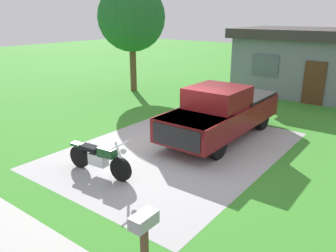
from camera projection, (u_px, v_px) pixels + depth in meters
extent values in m
plane|color=#39872A|center=(177.00, 149.00, 11.11)|extent=(80.00, 80.00, 0.00)
cube|color=#A4A4A4|center=(177.00, 149.00, 11.11)|extent=(5.92, 8.29, 0.01)
cylinder|color=black|center=(121.00, 169.00, 8.93)|extent=(0.67, 0.17, 0.66)
cylinder|color=black|center=(80.00, 157.00, 9.72)|extent=(0.67, 0.17, 0.66)
cube|color=silver|center=(98.00, 160.00, 9.31)|extent=(0.58, 0.30, 0.32)
cube|color=#194723|center=(107.00, 152.00, 9.03)|extent=(0.54, 0.30, 0.24)
cube|color=black|center=(90.00, 148.00, 9.38)|extent=(0.62, 0.32, 0.12)
cube|color=#194723|center=(78.00, 145.00, 9.61)|extent=(0.49, 0.24, 0.08)
cylinder|color=silver|center=(120.00, 157.00, 8.81)|extent=(0.33, 0.08, 0.77)
cylinder|color=silver|center=(120.00, 145.00, 8.71)|extent=(0.09, 0.70, 0.04)
sphere|color=silver|center=(123.00, 151.00, 8.69)|extent=(0.16, 0.16, 0.16)
cylinder|color=black|center=(217.00, 145.00, 10.31)|extent=(0.30, 0.84, 0.84)
cylinder|color=black|center=(174.00, 134.00, 11.25)|extent=(0.30, 0.84, 0.84)
cylinder|color=black|center=(262.00, 118.00, 12.96)|extent=(0.30, 0.84, 0.84)
cylinder|color=black|center=(224.00, 111.00, 13.90)|extent=(0.30, 0.84, 0.84)
cube|color=maroon|center=(222.00, 115.00, 12.02)|extent=(2.01, 5.60, 0.80)
cube|color=maroon|center=(194.00, 120.00, 10.53)|extent=(1.90, 1.90, 0.20)
cube|color=maroon|center=(217.00, 97.00, 11.48)|extent=(1.80, 1.90, 0.70)
cube|color=#3F4C56|center=(205.00, 105.00, 10.91)|extent=(1.70, 0.16, 0.60)
cube|color=black|center=(241.00, 100.00, 13.12)|extent=(1.90, 2.40, 0.50)
cube|color=black|center=(176.00, 137.00, 9.92)|extent=(1.70, 0.10, 0.64)
cube|color=#4C3823|center=(145.00, 252.00, 5.51)|extent=(0.10, 0.10, 1.10)
cube|color=gray|center=(144.00, 220.00, 5.32)|extent=(0.26, 0.48, 0.22)
cylinder|color=brown|center=(133.00, 67.00, 19.17)|extent=(0.36, 0.36, 2.78)
sphere|color=#21642A|center=(132.00, 17.00, 18.32)|extent=(3.70, 3.70, 3.70)
cube|color=slate|center=(328.00, 68.00, 18.08)|extent=(9.00, 5.00, 3.00)
cube|color=#383333|center=(333.00, 34.00, 17.53)|extent=(9.60, 5.60, 0.50)
cube|color=#4C2D19|center=(314.00, 83.00, 16.31)|extent=(1.00, 0.08, 2.10)
cube|color=#4C5966|center=(265.00, 65.00, 17.55)|extent=(1.40, 0.06, 1.10)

